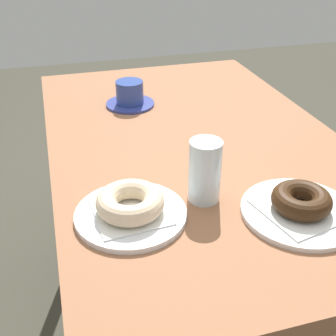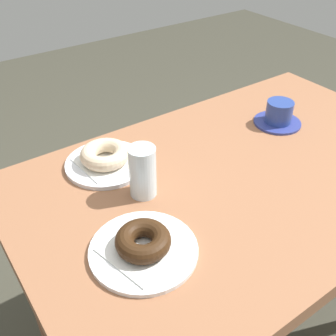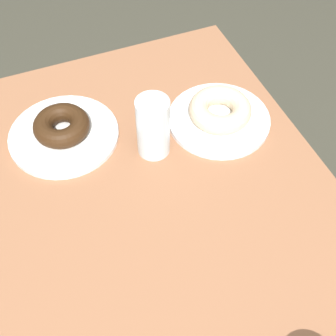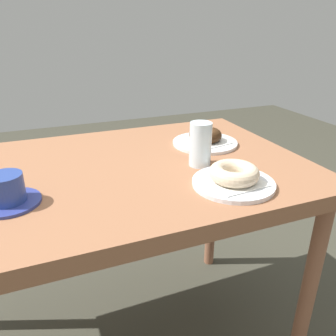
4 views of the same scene
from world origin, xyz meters
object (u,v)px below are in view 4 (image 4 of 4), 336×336
water_glass (200,144)px  coffee_cup (7,191)px  donut_sugar_ring (234,173)px  plate_sugar_ring (233,183)px  donut_chocolate_ring (205,135)px  plate_chocolate_ring (205,143)px

water_glass → coffee_cup: (-0.50, -0.04, -0.03)m
donut_sugar_ring → coffee_cup: size_ratio=0.90×
plate_sugar_ring → donut_chocolate_ring: size_ratio=1.88×
coffee_cup → plate_sugar_ring: bearing=-11.4°
donut_sugar_ring → coffee_cup: (-0.52, 0.10, -0.00)m
donut_sugar_ring → water_glass: size_ratio=1.00×
plate_chocolate_ring → donut_chocolate_ring: size_ratio=1.97×
plate_sugar_ring → plate_chocolate_ring: 0.31m
plate_sugar_ring → donut_sugar_ring: bearing=0.0°
plate_sugar_ring → donut_sugar_ring: size_ratio=1.66×
plate_sugar_ring → plate_chocolate_ring: bearing=75.7°
plate_sugar_ring → coffee_cup: bearing=168.6°
plate_chocolate_ring → donut_chocolate_ring: 0.03m
donut_sugar_ring → coffee_cup: bearing=168.6°
donut_chocolate_ring → plate_chocolate_ring: bearing=0.0°
plate_sugar_ring → donut_chocolate_ring: donut_chocolate_ring is taller
donut_chocolate_ring → plate_sugar_ring: bearing=-104.3°
donut_sugar_ring → coffee_cup: 0.53m
coffee_cup → donut_chocolate_ring: bearing=18.3°
water_glass → coffee_cup: water_glass is taller
donut_sugar_ring → donut_chocolate_ring: bearing=75.7°
plate_chocolate_ring → water_glass: water_glass is taller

